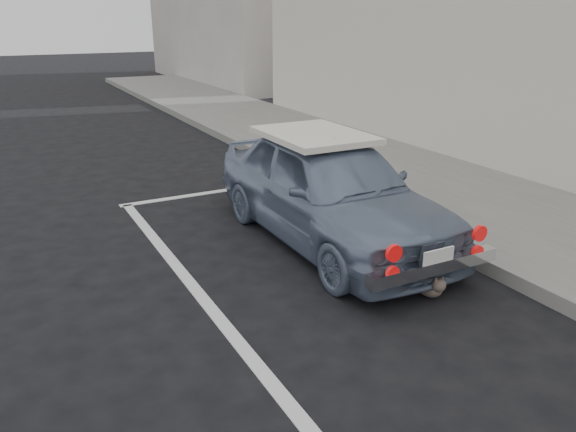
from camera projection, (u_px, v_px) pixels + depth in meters
name	position (u px, v px, depth m)	size (l,w,h in m)	color
pline_front	(222.00, 191.00, 8.35)	(3.00, 0.12, 0.01)	silver
pline_side	(220.00, 320.00, 4.83)	(0.12, 7.00, 0.01)	silver
retro_coupe	(330.00, 188.00, 6.35)	(1.48, 3.65, 1.24)	slate
cat	(430.00, 284.00, 5.21)	(0.25, 0.49, 0.26)	#63574B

